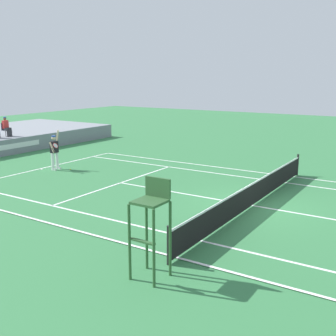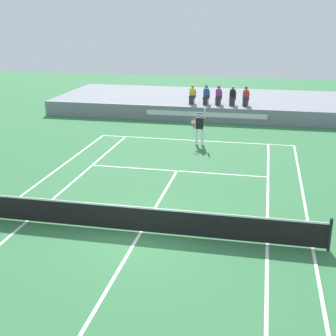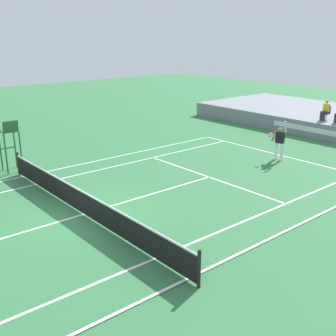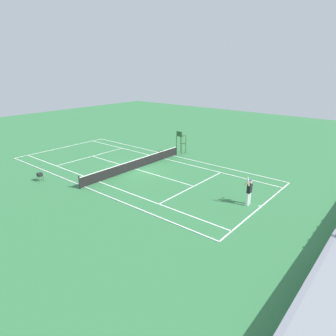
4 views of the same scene
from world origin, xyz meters
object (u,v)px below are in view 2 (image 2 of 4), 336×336
Objects in this scene: spectator_seated_2 at (219,96)px; tennis_player at (199,127)px; spectator_seated_4 at (246,97)px; spectator_seated_1 at (206,95)px; tennis_ball at (204,148)px; spectator_seated_0 at (192,95)px; spectator_seated_3 at (233,96)px.

spectator_seated_2 reaches higher than tennis_player.
tennis_player is at bearing -107.61° from spectator_seated_4.
spectator_seated_1 is 6.82m from tennis_player.
tennis_ball is at bearing -83.14° from spectator_seated_1.
spectator_seated_4 is (1.83, 0.00, 0.00)m from spectator_seated_2.
spectator_seated_1 is 18.60× the size of tennis_ball.
spectator_seated_2 is (0.84, 0.00, 0.00)m from spectator_seated_1.
spectator_seated_0 is 0.61× the size of tennis_player.
spectator_seated_0 is 18.60× the size of tennis_ball.
tennis_ball is at bearing -61.80° from tennis_player.
spectator_seated_0 reaches higher than tennis_player.
spectator_seated_0 is 1.80m from spectator_seated_2.
spectator_seated_0 and spectator_seated_4 have the same top height.
spectator_seated_2 is 6.81m from tennis_player.
tennis_player is at bearing -92.72° from spectator_seated_2.
spectator_seated_4 is (3.63, 0.00, 0.00)m from spectator_seated_0.
spectator_seated_4 is at bearing 72.39° from tennis_player.
spectator_seated_1 is at bearing 180.00° from spectator_seated_3.
spectator_seated_2 is 1.00× the size of spectator_seated_4.
spectator_seated_1 is 1.00× the size of spectator_seated_4.
spectator_seated_2 and spectator_seated_4 have the same top height.
tennis_ball is (0.38, -0.71, -0.96)m from tennis_player.
spectator_seated_0 is 7.87m from tennis_ball.
spectator_seated_1 is at bearing 96.86° from tennis_ball.
spectator_seated_1 is 2.67m from spectator_seated_4.
spectator_seated_0 is at bearing 180.00° from spectator_seated_3.
spectator_seated_0 is at bearing 180.00° from spectator_seated_4.
spectator_seated_0 is at bearing 102.32° from tennis_player.
spectator_seated_3 is 0.89m from spectator_seated_4.
spectator_seated_2 is 0.61× the size of tennis_player.
spectator_seated_0 is 1.00× the size of spectator_seated_4.
spectator_seated_0 is 1.00× the size of spectator_seated_2.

